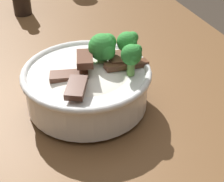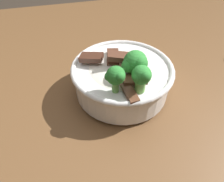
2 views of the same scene
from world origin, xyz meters
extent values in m
cube|color=brown|center=(0.00, 0.00, 0.75)|extent=(1.52, 1.02, 0.05)
cube|color=brown|center=(-0.68, 0.43, 0.36)|extent=(0.08, 0.08, 0.72)
cylinder|color=white|center=(0.00, 0.11, 0.78)|extent=(0.10, 0.10, 0.01)
cylinder|color=white|center=(0.00, 0.11, 0.82)|extent=(0.21, 0.21, 0.06)
torus|color=white|center=(0.00, 0.11, 0.85)|extent=(0.22, 0.22, 0.01)
ellipsoid|color=white|center=(0.00, 0.11, 0.84)|extent=(0.19, 0.19, 0.04)
cube|color=#4C2B1E|center=(0.06, 0.07, 0.87)|extent=(0.06, 0.05, 0.02)
cube|color=brown|center=(-0.01, 0.16, 0.86)|extent=(0.05, 0.03, 0.01)
cube|color=#563323|center=(0.00, 0.11, 0.88)|extent=(0.07, 0.04, 0.02)
cube|color=brown|center=(0.01, 0.18, 0.86)|extent=(0.03, 0.08, 0.02)
cube|color=#563323|center=(0.01, 0.07, 0.86)|extent=(0.04, 0.07, 0.01)
cylinder|color=#6BA84C|center=(-0.01, 0.18, 0.86)|extent=(0.02, 0.02, 0.03)
sphere|color=green|center=(-0.01, 0.18, 0.89)|extent=(0.04, 0.04, 0.04)
sphere|color=green|center=(0.00, 0.19, 0.89)|extent=(0.02, 0.02, 0.02)
sphere|color=green|center=(-0.01, 0.20, 0.89)|extent=(0.02, 0.02, 0.02)
cylinder|color=#6BA84C|center=(0.03, 0.17, 0.86)|extent=(0.01, 0.01, 0.03)
sphere|color=#2D8433|center=(0.03, 0.17, 0.89)|extent=(0.03, 0.03, 0.03)
sphere|color=#2D8433|center=(0.05, 0.17, 0.89)|extent=(0.02, 0.02, 0.02)
sphere|color=#2D8433|center=(0.03, 0.19, 0.89)|extent=(0.02, 0.02, 0.02)
cylinder|color=#7AB256|center=(-0.01, 0.14, 0.86)|extent=(0.02, 0.02, 0.02)
sphere|color=green|center=(-0.01, 0.14, 0.88)|extent=(0.05, 0.05, 0.05)
sphere|color=green|center=(0.00, 0.14, 0.88)|extent=(0.03, 0.03, 0.03)
sphere|color=green|center=(-0.02, 0.15, 0.89)|extent=(0.03, 0.03, 0.03)
camera|label=1|loc=(0.49, -0.02, 1.17)|focal=55.85mm
camera|label=2|loc=(0.11, 0.43, 1.11)|focal=31.01mm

